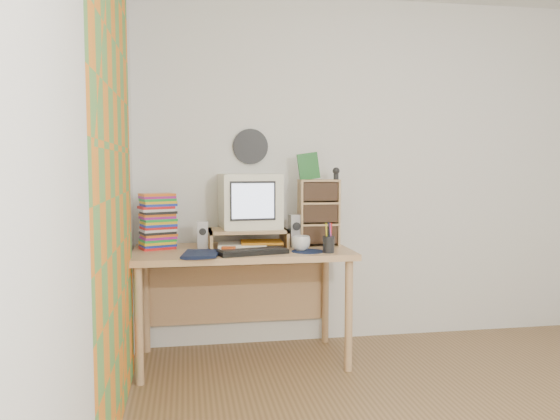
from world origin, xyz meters
name	(u,v)px	position (x,y,z in m)	size (l,w,h in m)	color
back_wall	(374,172)	(0.00, 1.75, 1.25)	(3.50, 3.50, 0.00)	white
left_wall	(87,178)	(-1.75, 0.00, 1.25)	(3.50, 3.50, 0.00)	white
curtain	(115,197)	(-1.71, 0.48, 1.15)	(2.20, 2.20, 0.00)	orange
wall_disc	(250,147)	(-0.93, 1.73, 1.43)	(0.25, 0.25, 0.02)	black
desk	(241,268)	(-1.03, 1.44, 0.62)	(1.40, 0.70, 0.75)	tan
monitor_riser	(248,233)	(-0.98, 1.48, 0.84)	(0.52, 0.30, 0.12)	tan
crt_monitor	(250,201)	(-0.96, 1.53, 1.05)	(0.39, 0.39, 0.37)	#EBE9CF
speaker_left	(202,235)	(-1.28, 1.42, 0.84)	(0.07, 0.07, 0.18)	#A4A3A8
speaker_right	(295,230)	(-0.66, 1.45, 0.86)	(0.08, 0.08, 0.22)	#A4A3A8
keyboard	(253,252)	(-0.98, 1.17, 0.76)	(0.43, 0.14, 0.03)	black
dvd_stack	(158,226)	(-1.57, 1.49, 0.90)	(0.21, 0.15, 0.30)	brown
cd_rack	(319,213)	(-0.49, 1.47, 0.98)	(0.27, 0.14, 0.45)	tan
mug	(301,243)	(-0.67, 1.25, 0.80)	(0.12, 0.12, 0.10)	silver
diary	(184,252)	(-1.41, 1.16, 0.78)	(0.25, 0.19, 0.05)	#0E1633
mousepad	(308,251)	(-0.63, 1.20, 0.75)	(0.21, 0.21, 0.00)	black
pen_cup	(329,241)	(-0.51, 1.14, 0.82)	(0.07, 0.07, 0.15)	black
papers	(249,244)	(-0.97, 1.46, 0.77)	(0.32, 0.23, 0.04)	white
red_box	(229,250)	(-1.13, 1.21, 0.77)	(0.09, 0.05, 0.04)	#C24314
game_box	(308,166)	(-0.56, 1.49, 1.29)	(0.14, 0.03, 0.18)	#1A5D21
webcam	(336,173)	(-0.38, 1.43, 1.24)	(0.05, 0.05, 0.08)	black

